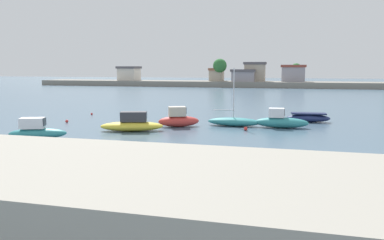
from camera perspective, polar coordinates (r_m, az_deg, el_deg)
name	(u,v)px	position (r m, az deg, el deg)	size (l,w,h in m)	color
ground_plane	(88,176)	(20.58, -15.08, -8.04)	(400.00, 400.00, 0.00)	#476075
moored_boat_0	(37,131)	(32.36, -21.98, -1.51)	(4.55, 2.82, 1.67)	teal
moored_boat_1	(132,124)	(34.17, -8.83, -0.64)	(5.77, 3.34, 1.70)	yellow
moored_boat_2	(178,119)	(36.27, -2.02, 0.13)	(4.10, 2.87, 1.90)	#C63833
moored_boat_3	(234,122)	(36.92, 6.21, -0.23)	(5.08, 1.63, 5.49)	teal
moored_boat_4	(281,121)	(36.51, 12.97, -0.15)	(4.92, 1.62, 1.82)	teal
moored_boat_5	(308,118)	(41.17, 16.83, 0.33)	(4.38, 1.71, 0.94)	navy
mooring_buoy_0	(67,121)	(40.92, -18.01, -0.17)	(0.31, 0.31, 0.31)	red
mooring_buoy_1	(74,165)	(22.30, -17.06, -6.38)	(0.39, 0.39, 0.39)	white
mooring_buoy_2	(92,114)	(46.87, -14.60, 0.88)	(0.26, 0.26, 0.26)	red
mooring_buoy_3	(246,129)	(34.36, 7.94, -1.29)	(0.34, 0.34, 0.34)	red
distant_shoreline	(259,81)	(114.18, 9.89, 5.71)	(136.24, 11.22, 8.20)	gray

